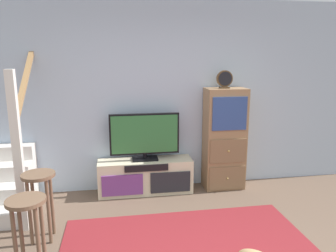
# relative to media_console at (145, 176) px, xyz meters

# --- Properties ---
(back_wall) EXTENTS (6.40, 0.12, 2.70)m
(back_wall) POSITION_rel_media_console_xyz_m (0.30, 0.27, 1.11)
(back_wall) COLOR #A8BCD1
(back_wall) RESTS_ON ground_plane
(media_console) EXTENTS (1.33, 0.38, 0.49)m
(media_console) POSITION_rel_media_console_xyz_m (0.00, 0.00, 0.00)
(media_console) COLOR beige
(media_console) RESTS_ON ground_plane
(television) EXTENTS (0.97, 0.22, 0.66)m
(television) POSITION_rel_media_console_xyz_m (-0.00, 0.02, 0.60)
(television) COLOR black
(television) RESTS_ON media_console
(side_cabinet) EXTENTS (0.58, 0.38, 1.48)m
(side_cabinet) POSITION_rel_media_console_xyz_m (1.16, 0.01, 0.49)
(side_cabinet) COLOR #93704C
(side_cabinet) RESTS_ON ground_plane
(desk_clock) EXTENTS (0.23, 0.08, 0.25)m
(desk_clock) POSITION_rel_media_console_xyz_m (1.13, -0.00, 1.36)
(desk_clock) COLOR #4C3823
(desk_clock) RESTS_ON side_cabinet
(staircase) EXTENTS (1.00, 1.36, 2.20)m
(staircase) POSITION_rel_media_console_xyz_m (-1.94, 0.01, 0.13)
(staircase) COLOR silver
(staircase) RESTS_ON ground_plane
(bar_stool_near) EXTENTS (0.34, 0.34, 0.73)m
(bar_stool_near) POSITION_rel_media_console_xyz_m (-1.18, -1.62, 0.30)
(bar_stool_near) COLOR brown
(bar_stool_near) RESTS_ON ground_plane
(bar_stool_far) EXTENTS (0.34, 0.34, 0.75)m
(bar_stool_far) POSITION_rel_media_console_xyz_m (-1.20, -1.04, 0.31)
(bar_stool_far) COLOR brown
(bar_stool_far) RESTS_ON ground_plane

